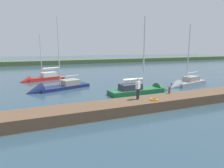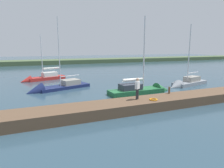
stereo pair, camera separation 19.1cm
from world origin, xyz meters
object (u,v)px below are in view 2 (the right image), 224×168
at_px(life_ring_buoy, 153,99).
at_px(sailboat_behind_pier, 42,79).
at_px(sailboat_far_right, 54,89).
at_px(mooring_post_near, 169,90).
at_px(person_on_dock, 137,87).
at_px(sailboat_mid_channel, 144,91).
at_px(sailboat_far_left, 185,85).

bearing_deg(life_ring_buoy, sailboat_behind_pier, -68.42).
height_order(life_ring_buoy, sailboat_far_right, sailboat_far_right).
distance_m(mooring_post_near, person_on_dock, 3.83).
relative_size(sailboat_mid_channel, person_on_dock, 5.16).
bearing_deg(person_on_dock, sailboat_mid_channel, 109.21).
height_order(sailboat_mid_channel, person_on_dock, sailboat_mid_channel).
xyz_separation_m(mooring_post_near, sailboat_mid_channel, (0.08, -4.15, -0.93)).
height_order(sailboat_far_left, sailboat_mid_channel, sailboat_mid_channel).
relative_size(life_ring_buoy, sailboat_far_left, 0.08).
distance_m(sailboat_mid_channel, person_on_dock, 6.24).
distance_m(sailboat_far_right, person_on_dock, 11.61).
bearing_deg(mooring_post_near, person_on_dock, 10.17).
xyz_separation_m(mooring_post_near, life_ring_buoy, (2.61, 1.37, -0.26)).
bearing_deg(sailboat_far_right, sailboat_mid_channel, 131.07).
xyz_separation_m(sailboat_mid_channel, person_on_dock, (3.62, 4.81, 1.63)).
bearing_deg(sailboat_mid_channel, sailboat_far_right, 147.77).
distance_m(sailboat_far_left, person_on_dock, 12.62).
bearing_deg(sailboat_mid_channel, sailboat_behind_pier, 125.08).
relative_size(mooring_post_near, sailboat_mid_channel, 0.07).
bearing_deg(sailboat_far_left, sailboat_mid_channel, -2.36).
distance_m(life_ring_buoy, sailboat_far_left, 12.00).
bearing_deg(sailboat_far_left, sailboat_far_right, -27.18).
bearing_deg(life_ring_buoy, sailboat_mid_channel, -114.63).
xyz_separation_m(sailboat_mid_channel, sailboat_far_right, (9.05, -5.30, -0.07)).
xyz_separation_m(mooring_post_near, sailboat_far_left, (-7.12, -5.62, -0.97)).
height_order(sailboat_behind_pier, sailboat_far_right, sailboat_far_right).
bearing_deg(sailboat_behind_pier, person_on_dock, 91.32).
height_order(sailboat_far_left, sailboat_far_right, sailboat_far_right).
xyz_separation_m(life_ring_buoy, sailboat_mid_channel, (-2.53, -5.52, -0.67)).
bearing_deg(sailboat_mid_channel, mooring_post_near, -90.76).
distance_m(mooring_post_near, life_ring_buoy, 2.96).
distance_m(sailboat_behind_pier, sailboat_mid_channel, 16.51).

